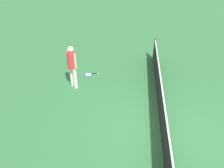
% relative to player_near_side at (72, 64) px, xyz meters
% --- Properties ---
extents(ground_plane, '(40.00, 40.00, 0.00)m').
position_rel_player_near_side_xyz_m(ground_plane, '(2.15, 3.22, -1.01)').
color(ground_plane, '#2D6B3D').
extents(court_net, '(10.09, 0.09, 1.07)m').
position_rel_player_near_side_xyz_m(court_net, '(2.15, 3.22, -0.51)').
color(court_net, '#4C4C51').
rests_on(court_net, ground_plane).
extents(player_near_side, '(0.48, 0.48, 1.70)m').
position_rel_player_near_side_xyz_m(player_near_side, '(0.00, 0.00, 0.00)').
color(player_near_side, white).
rests_on(player_near_side, ground_plane).
extents(tennis_racket_near_player, '(0.43, 0.59, 0.03)m').
position_rel_player_near_side_xyz_m(tennis_racket_near_player, '(-0.98, 0.39, -1.00)').
color(tennis_racket_near_player, blue).
rests_on(tennis_racket_near_player, ground_plane).
extents(tennis_ball_near_player, '(0.07, 0.07, 0.07)m').
position_rel_player_near_side_xyz_m(tennis_ball_near_player, '(-1.08, 0.77, -0.98)').
color(tennis_ball_near_player, '#C6E033').
rests_on(tennis_ball_near_player, ground_plane).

